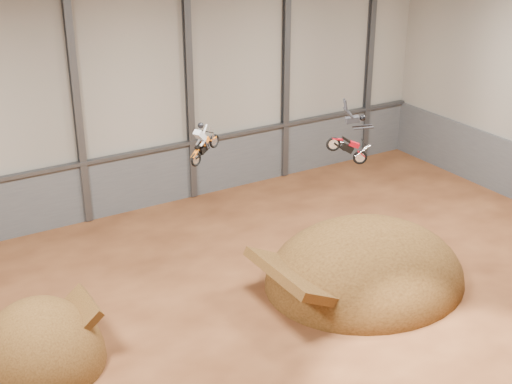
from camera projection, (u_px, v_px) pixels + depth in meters
floor at (278, 332)px, 30.63m from camera, size 40.00×40.00×0.00m
back_wall at (134, 93)px, 39.62m from camera, size 40.00×0.10×14.00m
lower_band_back at (140, 180)px, 41.63m from camera, size 39.80×0.18×3.50m
steel_rail at (139, 152)px, 40.80m from camera, size 39.80×0.35×0.20m
steel_column_2 at (76, 102)px, 37.88m from camera, size 0.40×0.36×13.90m
steel_column_3 at (189, 86)px, 41.04m from camera, size 0.40×0.36×13.90m
steel_column_4 at (286, 71)px, 44.20m from camera, size 0.40×0.36×13.90m
steel_column_5 at (369, 59)px, 47.36m from camera, size 0.40×0.36×13.90m
takeoff_ramp at (43, 359)px, 28.84m from camera, size 5.00×5.76×5.00m
landing_ramp at (364, 281)px, 34.52m from camera, size 10.01×8.86×5.78m
fmx_rider_a at (206, 136)px, 31.07m from camera, size 2.58×1.69×2.37m
fmx_rider_b at (344, 132)px, 32.06m from camera, size 3.56×2.30×3.42m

